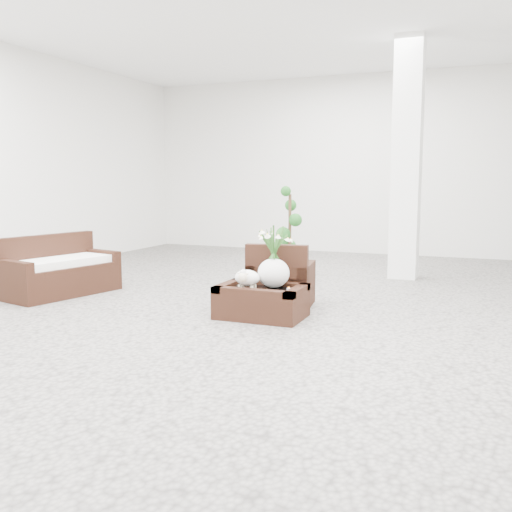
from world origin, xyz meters
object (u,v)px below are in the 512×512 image
at_px(coffee_table, 261,303).
at_px(armchair, 282,274).
at_px(loveseat, 61,265).
at_px(topiary, 290,234).

bearing_deg(coffee_table, armchair, 90.32).
xyz_separation_m(armchair, loveseat, (-2.82, -0.45, 0.00)).
bearing_deg(coffee_table, topiary, 101.63).
distance_m(loveseat, topiary, 3.18).
relative_size(coffee_table, topiary, 0.67).
xyz_separation_m(coffee_table, armchair, (-0.00, 0.64, 0.22)).
xyz_separation_m(loveseat, topiary, (2.34, 2.13, 0.29)).
bearing_deg(armchair, loveseat, 0.86).
distance_m(armchair, loveseat, 2.85).
distance_m(armchair, topiary, 1.77).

